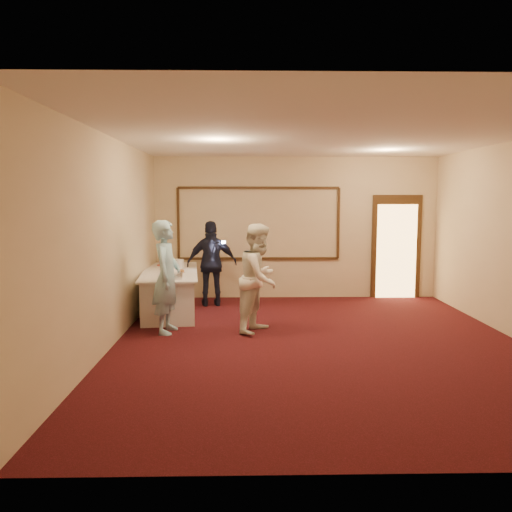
% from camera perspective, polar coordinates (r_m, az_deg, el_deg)
% --- Properties ---
extents(floor, '(7.00, 7.00, 0.00)m').
position_cam_1_polar(floor, '(7.49, 7.22, -9.89)').
color(floor, black).
rests_on(floor, ground).
extents(room_walls, '(6.04, 7.04, 3.02)m').
position_cam_1_polar(room_walls, '(7.19, 7.45, 5.79)').
color(room_walls, beige).
rests_on(room_walls, floor).
extents(wall_molding, '(3.45, 0.04, 1.55)m').
position_cam_1_polar(wall_molding, '(10.59, 0.30, 3.75)').
color(wall_molding, '#331E0F').
rests_on(wall_molding, room_walls).
extents(doorway, '(1.05, 0.07, 2.20)m').
position_cam_1_polar(doorway, '(11.09, 15.73, 0.94)').
color(doorway, '#331E0F').
rests_on(doorway, floor).
extents(buffet_table, '(1.27, 2.68, 0.77)m').
position_cam_1_polar(buffet_table, '(9.57, -9.75, -3.95)').
color(buffet_table, white).
rests_on(buffet_table, floor).
extents(pavlova_tray, '(0.41, 0.53, 0.19)m').
position_cam_1_polar(pavlova_tray, '(8.65, -9.61, -1.94)').
color(pavlova_tray, '#B0B2B7').
rests_on(pavlova_tray, buffet_table).
extents(cupcake_stand, '(0.32, 0.32, 0.47)m').
position_cam_1_polar(cupcake_stand, '(10.30, -10.38, -0.12)').
color(cupcake_stand, '#E05F58').
rests_on(cupcake_stand, buffet_table).
extents(plate_stack_a, '(0.20, 0.20, 0.17)m').
position_cam_1_polar(plate_stack_a, '(9.57, -10.16, -1.13)').
color(plate_stack_a, white).
rests_on(plate_stack_a, buffet_table).
extents(plate_stack_b, '(0.21, 0.21, 0.17)m').
position_cam_1_polar(plate_stack_b, '(9.86, -8.83, -0.87)').
color(plate_stack_b, white).
rests_on(plate_stack_b, buffet_table).
extents(tart, '(0.26, 0.26, 0.05)m').
position_cam_1_polar(tart, '(9.22, -8.89, -1.76)').
color(tart, white).
rests_on(tart, buffet_table).
extents(man, '(0.49, 0.69, 1.78)m').
position_cam_1_polar(man, '(7.97, -10.17, -2.37)').
color(man, '#96CDE7').
rests_on(man, floor).
extents(woman, '(0.95, 1.04, 1.73)m').
position_cam_1_polar(woman, '(7.92, 0.40, -2.53)').
color(woman, white).
rests_on(woman, floor).
extents(guest, '(1.03, 0.54, 1.69)m').
position_cam_1_polar(guest, '(9.91, -5.06, -0.86)').
color(guest, black).
rests_on(guest, floor).
extents(camera_flash, '(0.07, 0.04, 0.05)m').
position_cam_1_polar(camera_flash, '(9.74, -3.74, 1.58)').
color(camera_flash, white).
rests_on(camera_flash, guest).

